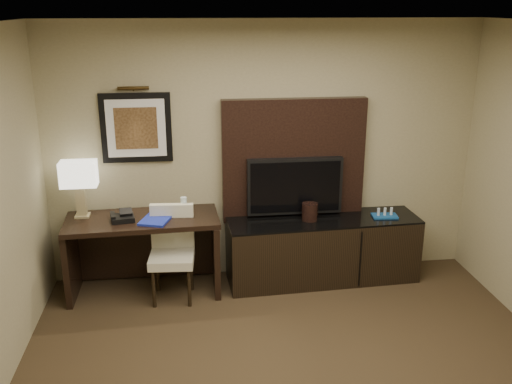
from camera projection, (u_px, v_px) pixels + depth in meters
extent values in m
cube|color=silver|center=(326.00, 28.00, 3.19)|extent=(4.50, 5.00, 0.01)
cube|color=tan|center=(264.00, 152.00, 5.97)|extent=(4.50, 0.01, 2.70)
cube|color=black|center=(145.00, 255.00, 5.79)|extent=(1.54, 0.72, 0.81)
cube|color=black|center=(322.00, 249.00, 6.07)|extent=(2.04, 0.67, 0.69)
cube|color=black|center=(293.00, 160.00, 5.97)|extent=(1.50, 0.12, 1.30)
cube|color=black|center=(295.00, 186.00, 5.95)|extent=(1.00, 0.08, 0.60)
cube|color=black|center=(136.00, 128.00, 5.70)|extent=(0.70, 0.04, 0.70)
cylinder|color=#3E2D13|center=(133.00, 88.00, 5.54)|extent=(0.04, 0.04, 0.30)
cube|color=#1A2BAB|center=(156.00, 219.00, 5.59)|extent=(0.35, 0.41, 0.02)
imported|color=#AFA58A|center=(148.00, 209.00, 5.59)|extent=(0.17, 0.04, 0.22)
cylinder|color=silver|center=(184.00, 206.00, 5.71)|extent=(0.07, 0.07, 0.19)
cylinder|color=black|center=(310.00, 212.00, 5.90)|extent=(0.17, 0.17, 0.18)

